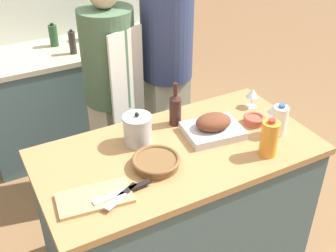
# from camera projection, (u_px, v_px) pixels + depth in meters

# --- Properties ---
(kitchen_island) EXTENTS (1.49, 0.77, 0.91)m
(kitchen_island) POSITION_uv_depth(u_px,v_px,m) (177.00, 212.00, 2.46)
(kitchen_island) COLOR #4C666B
(kitchen_island) RESTS_ON ground_plane
(back_counter) EXTENTS (1.73, 0.60, 0.90)m
(back_counter) POSITION_uv_depth(u_px,v_px,m) (87.00, 95.00, 3.67)
(back_counter) COLOR #4C666B
(back_counter) RESTS_ON ground_plane
(roasting_pan) EXTENTS (0.34, 0.28, 0.12)m
(roasting_pan) POSITION_uv_depth(u_px,v_px,m) (213.00, 127.00, 2.31)
(roasting_pan) COLOR #BCBCC1
(roasting_pan) RESTS_ON kitchen_island
(wicker_basket) EXTENTS (0.24, 0.24, 0.05)m
(wicker_basket) POSITION_uv_depth(u_px,v_px,m) (156.00, 162.00, 2.08)
(wicker_basket) COLOR brown
(wicker_basket) RESTS_ON kitchen_island
(cutting_board) EXTENTS (0.35, 0.21, 0.02)m
(cutting_board) POSITION_uv_depth(u_px,v_px,m) (95.00, 198.00, 1.89)
(cutting_board) COLOR tan
(cutting_board) RESTS_ON kitchen_island
(stock_pot) EXTENTS (0.16, 0.16, 0.19)m
(stock_pot) POSITION_uv_depth(u_px,v_px,m) (138.00, 130.00, 2.22)
(stock_pot) COLOR #B7B7BC
(stock_pot) RESTS_ON kitchen_island
(mixing_bowl) EXTENTS (0.12, 0.12, 0.05)m
(mixing_bowl) POSITION_uv_depth(u_px,v_px,m) (254.00, 120.00, 2.41)
(mixing_bowl) COLOR #A84C38
(mixing_bowl) RESTS_ON kitchen_island
(juice_jug) EXTENTS (0.09, 0.09, 0.21)m
(juice_jug) POSITION_uv_depth(u_px,v_px,m) (269.00, 138.00, 2.13)
(juice_jug) COLOR orange
(juice_jug) RESTS_ON kitchen_island
(milk_jug) EXTENTS (0.08, 0.08, 0.19)m
(milk_jug) POSITION_uv_depth(u_px,v_px,m) (280.00, 120.00, 2.30)
(milk_jug) COLOR white
(milk_jug) RESTS_ON kitchen_island
(wine_bottle_green) EXTENTS (0.07, 0.07, 0.26)m
(wine_bottle_green) POSITION_uv_depth(u_px,v_px,m) (175.00, 108.00, 2.37)
(wine_bottle_green) COLOR #381E19
(wine_bottle_green) RESTS_ON kitchen_island
(wine_glass_left) EXTENTS (0.08, 0.08, 0.12)m
(wine_glass_left) POSITION_uv_depth(u_px,v_px,m) (253.00, 94.00, 2.55)
(wine_glass_left) COLOR silver
(wine_glass_left) RESTS_ON kitchen_island
(wine_glass_right) EXTENTS (0.08, 0.08, 0.12)m
(wine_glass_right) POSITION_uv_depth(u_px,v_px,m) (275.00, 109.00, 2.39)
(wine_glass_right) COLOR silver
(wine_glass_right) RESTS_ON kitchen_island
(knife_chef) EXTENTS (0.29, 0.05, 0.01)m
(knife_chef) POSITION_uv_depth(u_px,v_px,m) (125.00, 191.00, 1.91)
(knife_chef) COLOR #B7B7BC
(knife_chef) RESTS_ON cutting_board
(knife_paring) EXTENTS (0.19, 0.12, 0.01)m
(knife_paring) POSITION_uv_depth(u_px,v_px,m) (122.00, 195.00, 1.89)
(knife_paring) COLOR #B7B7BC
(knife_paring) RESTS_ON cutting_board
(stand_mixer) EXTENTS (0.18, 0.14, 0.31)m
(stand_mixer) POSITION_uv_depth(u_px,v_px,m) (107.00, 23.00, 3.52)
(stand_mixer) COLOR #333842
(stand_mixer) RESTS_ON back_counter
(condiment_bottle_tall) EXTENTS (0.05, 0.05, 0.19)m
(condiment_bottle_tall) POSITION_uv_depth(u_px,v_px,m) (72.00, 43.00, 3.25)
(condiment_bottle_tall) COLOR #332D28
(condiment_bottle_tall) RESTS_ON back_counter
(condiment_bottle_short) EXTENTS (0.07, 0.07, 0.19)m
(condiment_bottle_short) POSITION_uv_depth(u_px,v_px,m) (53.00, 35.00, 3.38)
(condiment_bottle_short) COLOR #234C28
(condiment_bottle_short) RESTS_ON back_counter
(condiment_bottle_extra) EXTENTS (0.05, 0.05, 0.22)m
(condiment_bottle_extra) POSITION_uv_depth(u_px,v_px,m) (143.00, 21.00, 3.63)
(condiment_bottle_extra) COLOR #234C28
(condiment_bottle_extra) RESTS_ON back_counter
(person_cook_aproned) EXTENTS (0.37, 0.40, 1.60)m
(person_cook_aproned) POSITION_uv_depth(u_px,v_px,m) (111.00, 86.00, 2.88)
(person_cook_aproned) COLOR beige
(person_cook_aproned) RESTS_ON ground_plane
(person_cook_guest) EXTENTS (0.36, 0.36, 1.81)m
(person_cook_guest) POSITION_uv_depth(u_px,v_px,m) (167.00, 59.00, 2.96)
(person_cook_guest) COLOR beige
(person_cook_guest) RESTS_ON ground_plane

